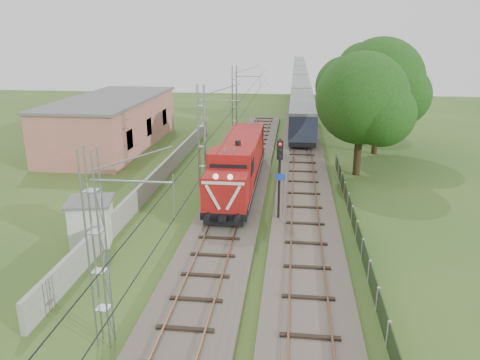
# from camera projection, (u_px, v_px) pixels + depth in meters

# --- Properties ---
(ground) EXTENTS (140.00, 140.00, 0.00)m
(ground) POSITION_uv_depth(u_px,v_px,m) (215.00, 255.00, 25.78)
(ground) COLOR #2E5620
(ground) RESTS_ON ground
(track_main) EXTENTS (4.20, 70.00, 0.45)m
(track_main) POSITION_uv_depth(u_px,v_px,m) (232.00, 207.00, 32.35)
(track_main) COLOR #6B6054
(track_main) RESTS_ON ground
(track_side) EXTENTS (4.20, 80.00, 0.45)m
(track_side) POSITION_uv_depth(u_px,v_px,m) (302.00, 160.00, 44.10)
(track_side) COLOR #6B6054
(track_side) RESTS_ON ground
(catenary) EXTENTS (3.31, 70.00, 8.00)m
(catenary) POSITION_uv_depth(u_px,v_px,m) (202.00, 136.00, 36.23)
(catenary) COLOR gray
(catenary) RESTS_ON ground
(boundary_wall) EXTENTS (0.25, 40.00, 1.50)m
(boundary_wall) POSITION_uv_depth(u_px,v_px,m) (160.00, 175.00, 37.63)
(boundary_wall) COLOR #9E9E99
(boundary_wall) RESTS_ON ground
(station_building) EXTENTS (8.40, 20.40, 5.22)m
(station_building) POSITION_uv_depth(u_px,v_px,m) (112.00, 122.00, 49.35)
(station_building) COLOR #CA716C
(station_building) RESTS_ON ground
(fence) EXTENTS (0.12, 32.00, 1.20)m
(fence) POSITION_uv_depth(u_px,v_px,m) (357.00, 230.00, 27.56)
(fence) COLOR black
(fence) RESTS_ON ground
(locomotive) EXTENTS (2.87, 16.41, 4.17)m
(locomotive) POSITION_uv_depth(u_px,v_px,m) (239.00, 163.00, 35.69)
(locomotive) COLOR black
(locomotive) RESTS_ON ground
(coach_rake) EXTENTS (2.94, 109.81, 3.40)m
(coach_rake) POSITION_uv_depth(u_px,v_px,m) (300.00, 78.00, 98.42)
(coach_rake) COLOR black
(coach_rake) RESTS_ON ground
(signal_post) EXTENTS (0.61, 0.47, 5.50)m
(signal_post) POSITION_uv_depth(u_px,v_px,m) (280.00, 166.00, 29.10)
(signal_post) COLOR black
(signal_post) RESTS_ON ground
(relay_hut) EXTENTS (3.02, 3.02, 2.60)m
(relay_hut) POSITION_uv_depth(u_px,v_px,m) (91.00, 221.00, 27.07)
(relay_hut) COLOR silver
(relay_hut) RESTS_ON ground
(tree_a) EXTENTS (7.99, 7.61, 10.35)m
(tree_a) POSITION_uv_depth(u_px,v_px,m) (363.00, 99.00, 38.30)
(tree_a) COLOR #3A2B17
(tree_a) RESTS_ON ground
(tree_b) EXTENTS (8.77, 8.35, 11.37)m
(tree_b) POSITION_uv_depth(u_px,v_px,m) (381.00, 82.00, 45.07)
(tree_b) COLOR #3A2B17
(tree_b) RESTS_ON ground
(tree_c) EXTENTS (7.32, 6.97, 9.49)m
(tree_c) POSITION_uv_depth(u_px,v_px,m) (360.00, 83.00, 55.68)
(tree_c) COLOR #3A2B17
(tree_c) RESTS_ON ground
(tree_d) EXTENTS (6.44, 6.13, 8.35)m
(tree_d) POSITION_uv_depth(u_px,v_px,m) (363.00, 88.00, 56.68)
(tree_d) COLOR #3A2B17
(tree_d) RESTS_ON ground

